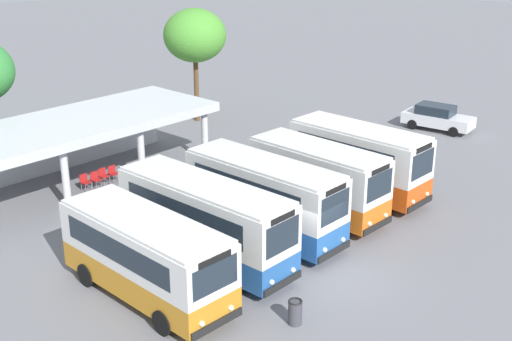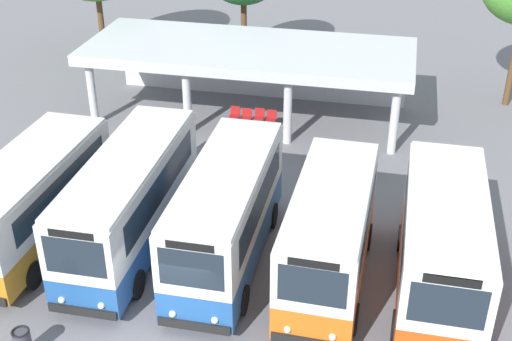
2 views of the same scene
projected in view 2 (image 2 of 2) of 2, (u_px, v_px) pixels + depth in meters
name	position (u px, v px, depth m)	size (l,w,h in m)	color
city_bus_nearest_orange	(31.00, 197.00, 22.22)	(2.60, 7.47, 3.11)	black
city_bus_second_in_row	(130.00, 198.00, 21.90)	(2.34, 8.09, 3.36)	black
city_bus_middle_cream	(226.00, 213.00, 21.13)	(2.32, 7.51, 3.41)	black
city_bus_fourth_amber	(330.00, 233.00, 20.26)	(2.42, 6.77, 3.33)	black
city_bus_fifth_blue	(442.00, 244.00, 19.63)	(2.43, 7.07, 3.46)	black
terminal_canopy	(252.00, 58.00, 31.10)	(14.66, 5.73, 3.40)	silver
waiting_chair_end_by_column	(235.00, 114.00, 30.79)	(0.45, 0.45, 0.86)	slate
waiting_chair_second_from_end	(247.00, 116.00, 30.60)	(0.45, 0.45, 0.86)	slate
waiting_chair_middle_seat	(259.00, 116.00, 30.60)	(0.45, 0.45, 0.86)	slate
waiting_chair_fourth_seat	(271.00, 118.00, 30.45)	(0.45, 0.45, 0.86)	slate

